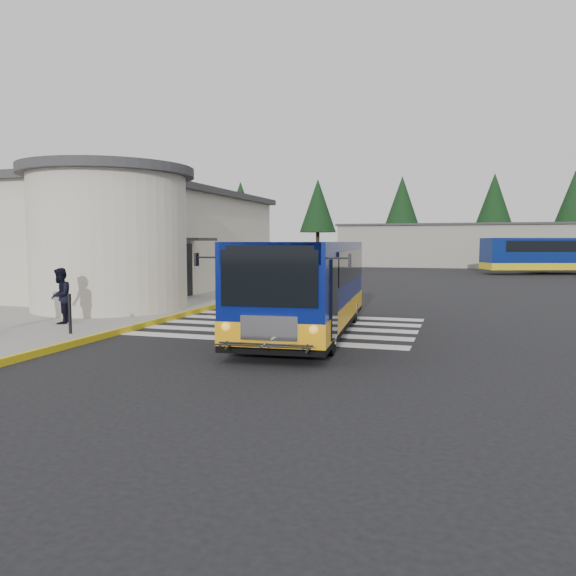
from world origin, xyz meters
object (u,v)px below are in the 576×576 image
(bollard, at_px, (70,314))
(far_bus_a, at_px, (545,254))
(pedestrian_b, at_px, (60,296))
(transit_bus, at_px, (306,290))

(bollard, bearing_deg, far_bus_a, 65.91)
(pedestrian_b, relative_size, bollard, 1.56)
(pedestrian_b, height_order, far_bus_a, far_bus_a)
(transit_bus, xyz_separation_m, bollard, (-5.43, -2.58, -0.52))
(pedestrian_b, relative_size, far_bus_a, 0.17)
(pedestrian_b, bearing_deg, transit_bus, 80.62)
(pedestrian_b, distance_m, far_bus_a, 37.20)
(transit_bus, bearing_deg, bollard, -159.28)
(transit_bus, relative_size, bollard, 8.79)
(pedestrian_b, xyz_separation_m, far_bus_a, (16.85, 33.16, 0.60))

